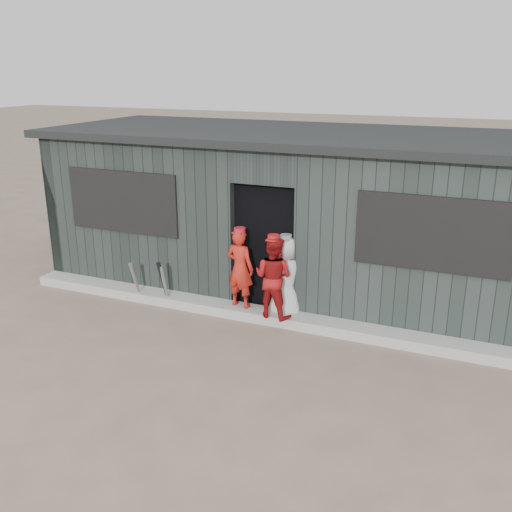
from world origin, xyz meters
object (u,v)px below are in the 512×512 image
at_px(bat_right, 163,283).
at_px(bat_left, 136,282).
at_px(player_red_left, 240,268).
at_px(player_red_right, 273,277).
at_px(bat_mid, 165,285).
at_px(dugout, 295,211).
at_px(player_grey_back, 285,278).

bearing_deg(bat_right, bat_left, -174.98).
bearing_deg(bat_right, player_red_left, 6.38).
height_order(bat_right, player_red_right, player_red_right).
relative_size(bat_mid, player_red_left, 0.59).
distance_m(bat_left, bat_right, 0.49).
bearing_deg(player_red_right, bat_left, 9.02).
relative_size(bat_right, dugout, 0.09).
bearing_deg(bat_right, player_red_right, -0.23).
height_order(bat_left, bat_mid, bat_mid).
xyz_separation_m(bat_right, dugout, (1.54, 1.80, 0.91)).
bearing_deg(player_grey_back, bat_left, -5.39).
relative_size(bat_mid, player_red_right, 0.59).
relative_size(player_red_right, dugout, 0.15).
bearing_deg(player_red_right, player_grey_back, -95.88).
distance_m(player_red_right, player_grey_back, 0.33).
height_order(player_red_right, dugout, dugout).
height_order(player_red_left, player_red_right, player_red_left).
height_order(bat_mid, player_grey_back, player_grey_back).
distance_m(player_red_left, player_grey_back, 0.69).
bearing_deg(bat_left, player_grey_back, 7.96).
height_order(bat_right, dugout, dugout).
xyz_separation_m(bat_mid, dugout, (1.51, 1.80, 0.93)).
xyz_separation_m(player_red_left, player_red_right, (0.59, -0.15, -0.00)).
distance_m(bat_left, dugout, 2.89).
bearing_deg(dugout, player_red_right, -80.27).
bearing_deg(player_red_left, bat_right, 15.36).
xyz_separation_m(player_red_left, dugout, (0.28, 1.65, 0.53)).
distance_m(bat_mid, bat_right, 0.04).
height_order(player_red_left, dugout, dugout).
distance_m(player_red_left, player_red_right, 0.61).
distance_m(bat_right, dugout, 2.53).
relative_size(bat_right, player_red_right, 0.65).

